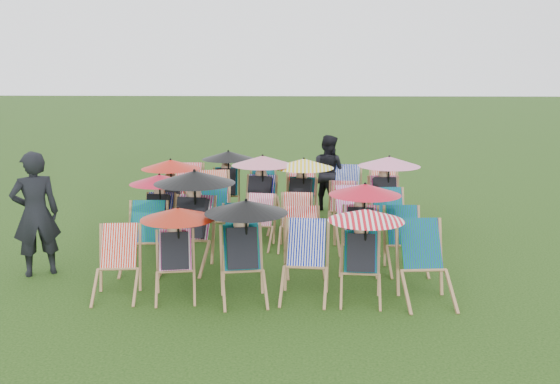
{
  "coord_description": "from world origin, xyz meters",
  "views": [
    {
      "loc": [
        0.42,
        -10.04,
        3.04
      ],
      "look_at": [
        0.05,
        0.3,
        0.9
      ],
      "focal_mm": 40.0,
      "sensor_mm": 36.0,
      "label": 1
    }
  ],
  "objects_px": {
    "person_left": "(36,214)",
    "person_rear": "(328,173)",
    "deckchair_5": "(426,264)",
    "deckchair_29": "(382,193)",
    "deckchair_0": "(116,264)"
  },
  "relations": [
    {
      "from": "deckchair_29",
      "to": "person_left",
      "type": "distance_m",
      "value": 6.63
    },
    {
      "from": "person_left",
      "to": "deckchair_29",
      "type": "bearing_deg",
      "value": -175.35
    },
    {
      "from": "deckchair_0",
      "to": "deckchair_29",
      "type": "xyz_separation_m",
      "value": [
        4.05,
        4.58,
        0.03
      ]
    },
    {
      "from": "deckchair_0",
      "to": "person_rear",
      "type": "distance_m",
      "value": 5.95
    },
    {
      "from": "deckchair_0",
      "to": "deckchair_5",
      "type": "distance_m",
      "value": 4.04
    },
    {
      "from": "deckchair_5",
      "to": "person_rear",
      "type": "bearing_deg",
      "value": 96.34
    },
    {
      "from": "person_left",
      "to": "person_rear",
      "type": "relative_size",
      "value": 1.15
    },
    {
      "from": "deckchair_0",
      "to": "person_rear",
      "type": "bearing_deg",
      "value": 54.2
    },
    {
      "from": "deckchair_0",
      "to": "person_rear",
      "type": "relative_size",
      "value": 0.57
    },
    {
      "from": "deckchair_0",
      "to": "deckchair_29",
      "type": "bearing_deg",
      "value": 42.7
    },
    {
      "from": "person_left",
      "to": "deckchair_0",
      "type": "bearing_deg",
      "value": 119.57
    },
    {
      "from": "deckchair_0",
      "to": "person_left",
      "type": "xyz_separation_m",
      "value": [
        -1.4,
        0.83,
        0.46
      ]
    },
    {
      "from": "deckchair_5",
      "to": "person_left",
      "type": "bearing_deg",
      "value": 165.7
    },
    {
      "from": "deckchair_29",
      "to": "person_rear",
      "type": "xyz_separation_m",
      "value": [
        -1.08,
        0.57,
        0.32
      ]
    },
    {
      "from": "person_left",
      "to": "person_rear",
      "type": "distance_m",
      "value": 6.15
    }
  ]
}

